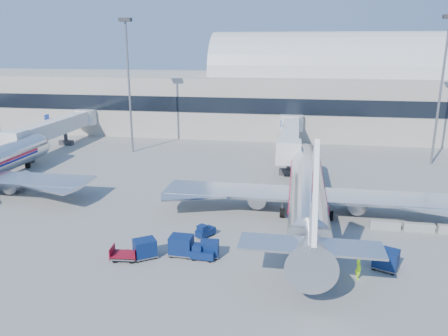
% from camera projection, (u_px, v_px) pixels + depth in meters
% --- Properties ---
extents(ground, '(260.00, 260.00, 0.00)m').
position_uv_depth(ground, '(210.00, 225.00, 45.99)').
color(ground, gray).
rests_on(ground, ground).
extents(terminal, '(170.00, 28.15, 21.00)m').
position_uv_depth(terminal, '(199.00, 94.00, 99.20)').
color(terminal, '#B2AA9E').
rests_on(terminal, ground).
extents(airliner_main, '(32.00, 37.26, 12.07)m').
position_uv_depth(airliner_main, '(307.00, 191.00, 47.87)').
color(airliner_main, silver).
rests_on(airliner_main, ground).
extents(jetbridge_near, '(4.40, 27.50, 6.25)m').
position_uv_depth(jetbridge_near, '(290.00, 134.00, 72.94)').
color(jetbridge_near, silver).
rests_on(jetbridge_near, ground).
extents(jetbridge_mid, '(4.40, 27.50, 6.25)m').
position_uv_depth(jetbridge_mid, '(58.00, 127.00, 79.63)').
color(jetbridge_mid, silver).
rests_on(jetbridge_mid, ground).
extents(mast_west, '(2.00, 1.20, 22.60)m').
position_uv_depth(mast_west, '(128.00, 67.00, 73.61)').
color(mast_west, slate).
rests_on(mast_west, ground).
extents(mast_east, '(2.00, 1.20, 22.60)m').
position_uv_depth(mast_east, '(444.00, 69.00, 65.63)').
color(mast_east, slate).
rests_on(mast_east, ground).
extents(barrier_near, '(3.00, 0.55, 0.90)m').
position_uv_depth(barrier_near, '(385.00, 225.00, 44.90)').
color(barrier_near, '#9E9E96').
rests_on(barrier_near, ground).
extents(barrier_mid, '(3.00, 0.55, 0.90)m').
position_uv_depth(barrier_mid, '(419.00, 227.00, 44.37)').
color(barrier_mid, '#9E9E96').
rests_on(barrier_mid, ground).
extents(tug_lead, '(2.17, 1.17, 1.39)m').
position_uv_depth(tug_lead, '(202.00, 253.00, 38.61)').
color(tug_lead, '#091C4A').
rests_on(tug_lead, ground).
extents(tug_right, '(2.31, 2.04, 1.36)m').
position_uv_depth(tug_right, '(301.00, 244.00, 40.22)').
color(tug_right, '#091C4A').
rests_on(tug_right, ground).
extents(tug_left, '(1.91, 2.24, 1.31)m').
position_uv_depth(tug_left, '(205.00, 231.00, 43.15)').
color(tug_left, '#091C4A').
rests_on(tug_left, ground).
extents(cart_train_a, '(1.79, 1.42, 1.51)m').
position_uv_depth(cart_train_a, '(210.00, 249.00, 38.97)').
color(cart_train_a, '#091C4A').
rests_on(cart_train_a, ground).
extents(cart_train_b, '(2.19, 1.70, 1.87)m').
position_uv_depth(cart_train_b, '(181.00, 245.00, 39.21)').
color(cart_train_b, '#091C4A').
rests_on(cart_train_b, ground).
extents(cart_train_c, '(2.50, 2.38, 1.75)m').
position_uv_depth(cart_train_c, '(145.00, 248.00, 38.76)').
color(cart_train_c, '#091C4A').
rests_on(cart_train_c, ground).
extents(cart_solo_near, '(2.46, 2.12, 1.85)m').
position_uv_depth(cart_solo_near, '(309.00, 275.00, 34.13)').
color(cart_solo_near, '#091C4A').
rests_on(cart_solo_near, ground).
extents(cart_solo_far, '(2.51, 2.26, 1.81)m').
position_uv_depth(cart_solo_far, '(386.00, 259.00, 36.75)').
color(cart_solo_far, '#091C4A').
rests_on(cart_solo_far, ground).
extents(cart_open_red, '(2.46, 1.85, 0.62)m').
position_uv_depth(cart_open_red, '(125.00, 255.00, 38.50)').
color(cart_open_red, slate).
rests_on(cart_open_red, ground).
extents(ramp_worker, '(0.61, 0.78, 1.89)m').
position_uv_depth(ramp_worker, '(358.00, 268.00, 35.32)').
color(ramp_worker, '#A6FF1A').
rests_on(ramp_worker, ground).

